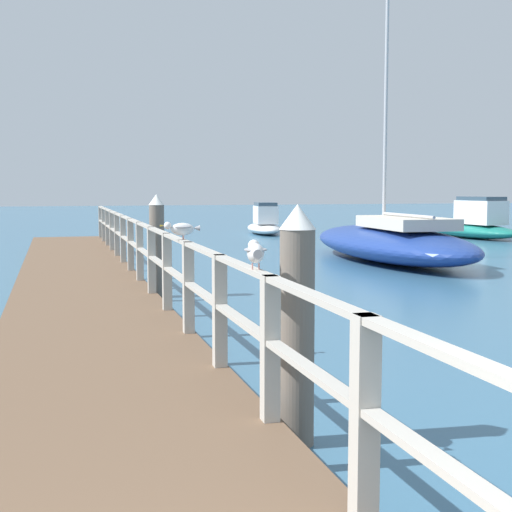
# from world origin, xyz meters

# --- Properties ---
(pier_deck) EXTENTS (2.25, 24.07, 0.40)m
(pier_deck) POSITION_xyz_m (0.00, 12.03, 0.20)
(pier_deck) COLOR brown
(pier_deck) RESTS_ON ground_plane
(pier_railing) EXTENTS (0.12, 22.59, 1.06)m
(pier_railing) POSITION_xyz_m (1.04, 12.03, 1.05)
(pier_railing) COLOR #B2ADA3
(pier_railing) RESTS_ON pier_deck
(dock_piling_near) EXTENTS (0.29, 0.29, 1.95)m
(dock_piling_near) POSITION_xyz_m (1.42, 4.52, 0.98)
(dock_piling_near) COLOR #6B6056
(dock_piling_near) RESTS_ON ground_plane
(dock_piling_far) EXTENTS (0.29, 0.29, 1.95)m
(dock_piling_far) POSITION_xyz_m (1.42, 12.51, 0.98)
(dock_piling_far) COLOR #6B6056
(dock_piling_far) RESTS_ON ground_plane
(seagull_foreground) EXTENTS (0.22, 0.48, 0.21)m
(seagull_foreground) POSITION_xyz_m (1.05, 4.40, 1.59)
(seagull_foreground) COLOR white
(seagull_foreground) RESTS_ON pier_railing
(seagull_background) EXTENTS (0.48, 0.18, 0.21)m
(seagull_background) POSITION_xyz_m (1.04, 7.58, 1.59)
(seagull_background) COLOR white
(seagull_background) RESTS_ON pier_railing
(boat_1) EXTENTS (2.28, 5.22, 1.70)m
(boat_1) POSITION_xyz_m (16.05, 24.45, 0.56)
(boat_1) COLOR #197266
(boat_1) RESTS_ON ground_plane
(boat_2) EXTENTS (3.21, 8.54, 11.27)m
(boat_2) POSITION_xyz_m (8.64, 17.22, 0.55)
(boat_2) COLOR navy
(boat_2) RESTS_ON ground_plane
(boat_6) EXTENTS (1.89, 4.21, 1.41)m
(boat_6) POSITION_xyz_m (8.54, 29.28, 0.47)
(boat_6) COLOR white
(boat_6) RESTS_ON ground_plane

